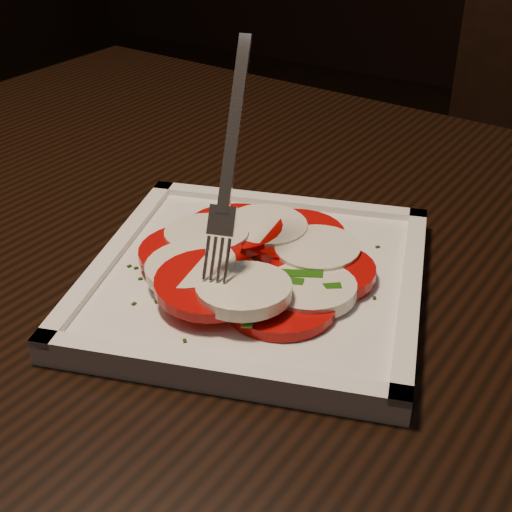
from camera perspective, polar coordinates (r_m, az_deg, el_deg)
table at (r=0.67m, az=2.89°, el=-7.37°), size 1.25×0.87×0.75m
plate at (r=0.56m, az=0.00°, el=-1.95°), size 0.32×0.32×0.01m
caprese_salad at (r=0.55m, az=-0.01°, el=-0.35°), size 0.20×0.19×0.03m
fork at (r=0.52m, az=-1.71°, el=8.45°), size 0.06×0.10×0.15m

